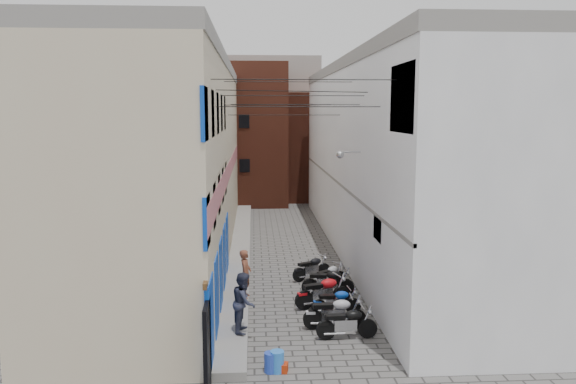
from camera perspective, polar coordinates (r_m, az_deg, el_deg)
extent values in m
plane|color=#5D5A57|center=(14.81, 2.33, -18.55)|extent=(90.00, 90.00, 0.00)
cube|color=gray|center=(26.96, -4.86, -5.86)|extent=(0.90, 26.00, 0.25)
cube|color=beige|center=(26.51, -11.36, 2.82)|extent=(5.00, 26.00, 8.50)
cube|color=#C16C75|center=(26.31, -6.03, 2.35)|extent=(0.10, 26.00, 0.80)
cube|color=#0C3EB4|center=(18.86, -6.94, -8.37)|extent=(0.12, 10.20, 2.40)
cube|color=#0C3EB4|center=(18.14, -7.22, 3.83)|extent=(0.10, 10.20, 4.00)
cube|color=gray|center=(26.48, -11.64, 12.56)|extent=(5.10, 26.00, 0.50)
cube|color=black|center=(13.96, -8.20, -15.37)|extent=(0.10, 1.20, 2.20)
cube|color=silver|center=(27.03, 10.17, 2.95)|extent=(5.00, 26.00, 8.50)
cube|color=#0C3EB4|center=(15.17, 11.65, 9.31)|extent=(0.10, 2.40, 1.80)
cube|color=white|center=(17.97, 9.24, -3.66)|extent=(0.08, 1.00, 0.70)
cylinder|color=#B2B2B7|center=(20.51, 6.42, 4.06)|extent=(0.80, 0.06, 0.06)
sphere|color=#B2B2B7|center=(20.45, 5.31, 3.78)|extent=(0.28, 0.28, 0.28)
cube|color=gray|center=(27.00, 10.42, 12.50)|extent=(5.10, 26.00, 0.50)
cube|color=gray|center=(26.64, 4.98, 1.13)|extent=(0.10, 26.00, 0.12)
cube|color=maroon|center=(41.19, -4.39, 5.86)|extent=(6.00, 6.00, 10.00)
cube|color=maroon|center=(43.45, 2.29, 4.68)|extent=(5.00, 6.00, 8.00)
cube|color=gray|center=(47.19, -1.85, 6.78)|extent=(8.00, 5.00, 11.00)
cube|color=black|center=(38.76, -1.44, 0.09)|extent=(2.00, 0.30, 2.40)
cylinder|color=black|center=(15.24, 1.72, 11.35)|extent=(5.20, 0.02, 0.02)
cylinder|color=black|center=(17.21, 1.10, 8.66)|extent=(5.20, 0.02, 0.02)
cylinder|color=black|center=(19.71, 0.51, 9.76)|extent=(5.20, 0.02, 0.02)
cylinder|color=black|center=(22.22, 0.05, 11.13)|extent=(5.20, 0.02, 0.02)
cylinder|color=black|center=(25.19, -0.38, 7.83)|extent=(5.20, 0.02, 0.02)
cylinder|color=black|center=(28.19, -0.71, 8.88)|extent=(5.20, 0.02, 0.02)
cylinder|color=black|center=(18.21, 0.85, 10.21)|extent=(5.65, 2.07, 0.02)
cylinder|color=black|center=(21.20, 0.22, 8.84)|extent=(5.80, 1.58, 0.02)
imported|color=brown|center=(19.67, -4.35, -8.27)|extent=(0.48, 0.66, 1.68)
imported|color=#2E3245|center=(16.75, -4.50, -11.08)|extent=(0.76, 0.93, 1.77)
cylinder|color=#2544BB|center=(15.08, -1.78, -16.91)|extent=(0.41, 0.41, 0.52)
cylinder|color=blue|center=(15.08, -1.11, -16.84)|extent=(0.47, 0.47, 0.56)
cube|color=#AF2B0C|center=(15.15, -0.77, -17.39)|extent=(0.42, 0.35, 0.23)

